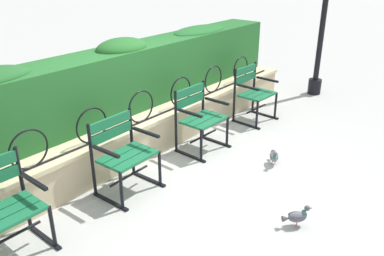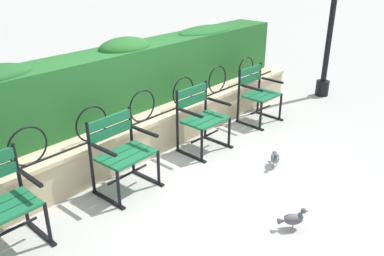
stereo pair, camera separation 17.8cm
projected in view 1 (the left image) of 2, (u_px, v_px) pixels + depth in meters
name	position (u px, v px, depth m)	size (l,w,h in m)	color
ground_plane	(201.00, 172.00, 4.89)	(60.00, 60.00, 0.00)	#ADADA8
stone_wall	(149.00, 134.00, 5.31)	(6.29, 0.41, 0.50)	#C6B289
iron_arch_fence	(142.00, 108.00, 4.98)	(5.77, 0.02, 0.42)	black
hedge_row	(119.00, 77.00, 5.27)	(6.16, 0.59, 0.96)	#236028
park_chair_leftmost	(3.00, 207.00, 3.43)	(0.59, 0.53, 0.88)	#19663D
park_chair_centre_left	(123.00, 152.00, 4.36)	(0.65, 0.54, 0.86)	#19663D
park_chair_centre_right	(199.00, 116.00, 5.31)	(0.62, 0.53, 0.86)	#19663D
park_chair_rightmost	(253.00, 92.00, 6.26)	(0.60, 0.55, 0.86)	#19663D
pigeon_near_chairs	(274.00, 156.00, 5.03)	(0.26, 0.20, 0.22)	slate
pigeon_far_side	(297.00, 216.00, 3.89)	(0.24, 0.22, 0.22)	#5B5B66
lamppost	(325.00, 3.00, 6.95)	(0.28, 0.28, 3.19)	black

